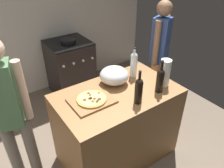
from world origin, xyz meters
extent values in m
cube|color=#6B5B4C|center=(0.00, 1.29, -0.01)|extent=(4.15, 3.19, 0.02)
cube|color=#BCB7AD|center=(0.00, 2.64, 1.30)|extent=(4.15, 0.10, 2.60)
cube|color=olive|center=(0.21, 0.68, 0.45)|extent=(1.25, 0.75, 0.91)
cube|color=olive|center=(-0.08, 0.70, 0.92)|extent=(0.40, 0.32, 0.02)
cylinder|color=tan|center=(-0.08, 0.70, 0.94)|extent=(0.28, 0.28, 0.02)
cylinder|color=#EAC660|center=(-0.08, 0.70, 0.95)|extent=(0.25, 0.25, 0.00)
cylinder|color=brown|center=(-0.06, 0.62, 0.95)|extent=(0.03, 0.03, 0.01)
cylinder|color=brown|center=(-0.03, 0.64, 0.95)|extent=(0.03, 0.03, 0.01)
cylinder|color=brown|center=(-0.06, 0.75, 0.95)|extent=(0.02, 0.02, 0.01)
cylinder|color=brown|center=(-0.14, 0.71, 0.95)|extent=(0.03, 0.03, 0.01)
cylinder|color=brown|center=(-0.06, 0.67, 0.95)|extent=(0.03, 0.03, 0.01)
cylinder|color=brown|center=(-0.05, 0.63, 0.95)|extent=(0.02, 0.02, 0.01)
cylinder|color=brown|center=(-0.09, 0.65, 0.95)|extent=(0.03, 0.03, 0.01)
cylinder|color=brown|center=(-0.08, 0.70, 0.95)|extent=(0.03, 0.03, 0.01)
cylinder|color=brown|center=(0.02, 0.73, 0.95)|extent=(0.02, 0.02, 0.01)
cylinder|color=brown|center=(-0.09, 0.70, 0.95)|extent=(0.03, 0.03, 0.01)
cylinder|color=brown|center=(-0.06, 0.78, 0.95)|extent=(0.03, 0.03, 0.01)
cylinder|color=#B2B2B7|center=(0.29, 0.85, 0.91)|extent=(0.13, 0.13, 0.01)
ellipsoid|color=silver|center=(0.29, 0.85, 1.00)|extent=(0.31, 0.31, 0.18)
cylinder|color=white|center=(0.70, 0.52, 1.05)|extent=(0.11, 0.11, 0.29)
cylinder|color=#997551|center=(0.70, 0.52, 1.05)|extent=(0.03, 0.03, 0.29)
cylinder|color=black|center=(0.57, 0.46, 1.01)|extent=(0.08, 0.08, 0.22)
sphere|color=black|center=(0.57, 0.46, 1.12)|extent=(0.08, 0.08, 0.08)
cylinder|color=black|center=(0.57, 0.46, 1.19)|extent=(0.03, 0.03, 0.10)
cylinder|color=black|center=(0.57, 0.46, 1.25)|extent=(0.03, 0.03, 0.01)
cylinder|color=silver|center=(0.55, 0.85, 1.03)|extent=(0.08, 0.08, 0.24)
sphere|color=silver|center=(0.55, 0.85, 1.15)|extent=(0.08, 0.08, 0.08)
cylinder|color=silver|center=(0.55, 0.85, 1.21)|extent=(0.03, 0.03, 0.07)
cylinder|color=black|center=(0.55, 0.85, 1.24)|extent=(0.03, 0.03, 0.01)
cylinder|color=black|center=(0.28, 0.44, 1.02)|extent=(0.08, 0.08, 0.22)
sphere|color=black|center=(0.28, 0.44, 1.12)|extent=(0.08, 0.08, 0.08)
cylinder|color=black|center=(0.28, 0.44, 1.19)|extent=(0.03, 0.03, 0.09)
cylinder|color=black|center=(0.28, 0.44, 1.24)|extent=(0.03, 0.03, 0.01)
cube|color=black|center=(0.40, 2.24, 0.44)|extent=(0.64, 0.61, 0.88)
cube|color=black|center=(0.40, 2.24, 0.89)|extent=(0.64, 0.61, 0.02)
cylinder|color=silver|center=(0.16, 1.92, 0.68)|extent=(0.04, 0.02, 0.04)
cylinder|color=silver|center=(0.32, 1.92, 0.68)|extent=(0.04, 0.02, 0.04)
cylinder|color=silver|center=(0.48, 1.92, 0.68)|extent=(0.04, 0.02, 0.04)
cylinder|color=silver|center=(0.64, 1.92, 0.68)|extent=(0.04, 0.02, 0.04)
cylinder|color=black|center=(0.41, 2.23, 0.92)|extent=(0.24, 0.24, 0.04)
cylinder|color=slate|center=(-0.83, 0.97, 0.40)|extent=(0.11, 0.11, 0.80)
cylinder|color=slate|center=(-0.67, 0.92, 0.40)|extent=(0.11, 0.11, 0.80)
cube|color=#4C724C|center=(-0.75, 0.95, 1.11)|extent=(0.24, 0.24, 0.60)
cylinder|color=beige|center=(-0.62, 0.91, 1.12)|extent=(0.08, 0.08, 0.57)
cylinder|color=#D88C4C|center=(1.28, 1.12, 0.40)|extent=(0.11, 0.11, 0.80)
cylinder|color=#D88C4C|center=(1.13, 1.06, 0.40)|extent=(0.11, 0.11, 0.80)
cube|color=#334C8C|center=(1.21, 1.09, 1.10)|extent=(0.25, 0.26, 0.60)
cylinder|color=#936B4C|center=(1.34, 1.15, 1.12)|extent=(0.08, 0.08, 0.57)
cylinder|color=#936B4C|center=(1.08, 1.04, 1.12)|extent=(0.08, 0.08, 0.57)
sphere|color=#936B4C|center=(1.21, 1.09, 1.52)|extent=(0.19, 0.19, 0.19)
camera|label=1|loc=(-0.88, -0.78, 2.17)|focal=35.41mm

